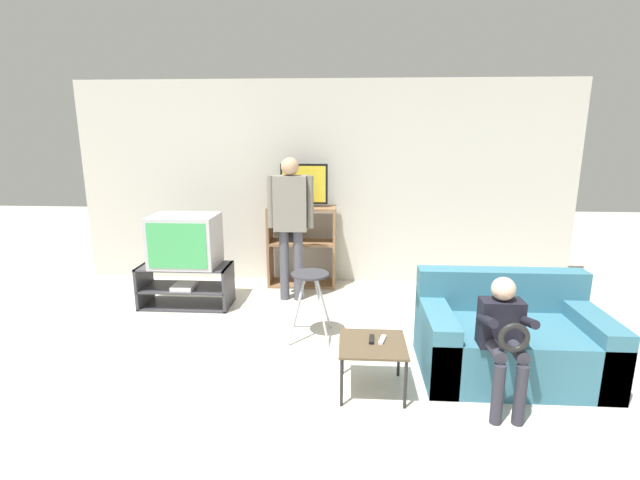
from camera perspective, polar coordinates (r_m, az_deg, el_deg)
The scene contains 13 objects.
ground_plane at distance 3.40m, azimuth -2.85°, elevation -22.26°, with size 18.00×18.00×0.00m, color beige.
wall_back at distance 6.06m, azimuth 0.45°, elevation 6.95°, with size 6.40×0.06×2.60m.
tv_stand at distance 5.55m, azimuth -16.15°, elevation -5.44°, with size 1.02×0.45×0.48m.
television_main at distance 5.41m, azimuth -16.27°, elevation -0.06°, with size 0.73×0.53×0.58m.
media_shelf at distance 5.97m, azimuth -2.24°, elevation -0.69°, with size 0.87×0.36×1.03m.
television_flat at distance 5.81m, azimuth -1.97°, elevation 6.59°, with size 0.59×0.20×0.54m.
folding_stool at distance 4.45m, azimuth -1.22°, elevation -5.55°, with size 0.40×0.45×0.66m.
snack_table at distance 3.65m, azimuth 6.47°, elevation -13.04°, with size 0.51×0.51×0.40m.
remote_control_black at distance 3.67m, azimuth 6.36°, elevation -12.05°, with size 0.04×0.14×0.02m, color black.
remote_control_white at distance 3.67m, azimuth 7.68°, elevation -12.05°, with size 0.04×0.14×0.02m, color silver.
couch at distance 4.23m, azimuth 22.21°, elevation -11.33°, with size 1.44×0.91×0.79m.
person_standing_adult at distance 5.34m, azimuth -3.65°, elevation 3.08°, with size 0.53×0.20×1.68m.
person_seated_child at distance 3.59m, azimuth 21.66°, elevation -10.58°, with size 0.33×0.43×0.96m.
Camera 1 is at (0.33, -2.74, 1.98)m, focal length 26.00 mm.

